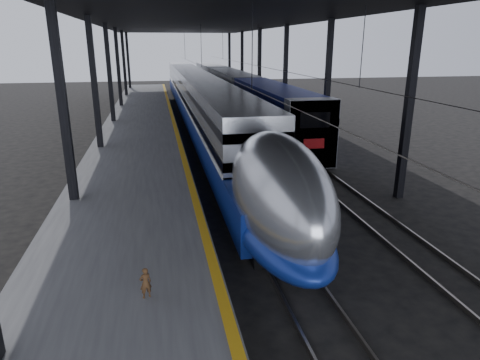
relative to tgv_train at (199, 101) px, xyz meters
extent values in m
plane|color=black|center=(-2.00, -28.02, -2.12)|extent=(160.00, 160.00, 0.00)
cube|color=#4C4C4F|center=(-5.50, -8.02, -1.62)|extent=(6.00, 80.00, 1.00)
cube|color=gold|center=(-2.70, -8.02, -1.11)|extent=(0.30, 80.00, 0.01)
cube|color=slate|center=(-0.72, -8.02, -2.04)|extent=(0.08, 80.00, 0.16)
cube|color=slate|center=(0.72, -8.02, -2.04)|extent=(0.08, 80.00, 0.16)
cube|color=slate|center=(4.28, -8.02, -2.04)|extent=(0.08, 80.00, 0.16)
cube|color=slate|center=(5.72, -8.02, -2.04)|extent=(0.08, 80.00, 0.16)
cube|color=black|center=(-7.80, -23.02, 2.38)|extent=(0.35, 0.35, 9.00)
cube|color=black|center=(7.60, -23.02, 2.38)|extent=(0.35, 0.35, 9.00)
cube|color=black|center=(-7.80, -13.02, 2.38)|extent=(0.35, 0.35, 9.00)
cube|color=black|center=(7.60, -13.02, 2.38)|extent=(0.35, 0.35, 9.00)
cube|color=black|center=(-7.80, -3.02, 2.38)|extent=(0.35, 0.35, 9.00)
cube|color=black|center=(7.60, -3.02, 2.38)|extent=(0.35, 0.35, 9.00)
cube|color=black|center=(-7.80, 6.98, 2.38)|extent=(0.35, 0.35, 9.00)
cube|color=black|center=(7.60, 6.98, 2.38)|extent=(0.35, 0.35, 9.00)
cube|color=black|center=(-7.80, 16.98, 2.38)|extent=(0.35, 0.35, 9.00)
cube|color=black|center=(7.60, 16.98, 2.38)|extent=(0.35, 0.35, 9.00)
cube|color=black|center=(-7.80, 26.98, 2.38)|extent=(0.35, 0.35, 9.00)
cube|color=black|center=(7.60, 26.98, 2.38)|extent=(0.35, 0.35, 9.00)
cube|color=black|center=(-0.10, -8.02, 7.13)|extent=(18.00, 75.00, 0.45)
cylinder|color=slate|center=(0.00, -8.02, 3.38)|extent=(0.03, 74.00, 0.03)
cylinder|color=slate|center=(5.00, -8.02, 3.38)|extent=(0.03, 74.00, 0.03)
cube|color=#B3B5BB|center=(0.00, 4.01, 0.30)|extent=(3.05, 57.00, 4.21)
cube|color=navy|center=(0.00, 2.51, -1.01)|extent=(3.14, 62.00, 1.63)
cube|color=silver|center=(0.00, 4.01, -0.17)|extent=(3.16, 57.00, 0.11)
cube|color=black|center=(0.00, 4.01, 1.51)|extent=(3.10, 57.00, 0.44)
cube|color=black|center=(0.00, 4.01, 0.30)|extent=(3.10, 57.00, 0.44)
ellipsoid|color=#B3B5BB|center=(0.00, -27.49, 0.15)|extent=(3.05, 8.40, 4.21)
ellipsoid|color=navy|center=(0.00, -27.49, -1.06)|extent=(3.14, 8.40, 1.79)
ellipsoid|color=black|center=(0.00, -30.09, 0.99)|extent=(1.58, 2.20, 0.95)
cube|color=black|center=(0.00, -27.49, -1.92)|extent=(2.32, 2.60, 0.40)
cube|color=black|center=(0.00, -5.49, -1.92)|extent=(2.32, 2.60, 0.40)
cube|color=navy|center=(5.00, -8.73, 0.06)|extent=(3.04, 18.00, 4.13)
cube|color=gray|center=(5.00, -17.13, 0.06)|extent=(3.10, 1.20, 4.18)
cube|color=black|center=(5.00, -17.75, 0.98)|extent=(1.85, 0.06, 0.92)
cube|color=maroon|center=(5.00, -17.75, -0.43)|extent=(1.30, 0.06, 0.60)
cube|color=gray|center=(5.00, 10.27, 0.06)|extent=(3.04, 18.00, 4.13)
cube|color=gray|center=(5.00, 29.27, 0.06)|extent=(3.04, 18.00, 4.13)
cube|color=black|center=(5.00, -14.73, -1.94)|extent=(2.39, 2.40, 0.36)
cube|color=black|center=(5.00, 7.27, -1.94)|extent=(2.39, 2.40, 0.36)
imported|color=#4C3019|center=(-4.66, -31.31, -0.69)|extent=(0.36, 0.30, 0.86)
camera|label=1|loc=(-4.12, -41.37, 5.23)|focal=32.00mm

